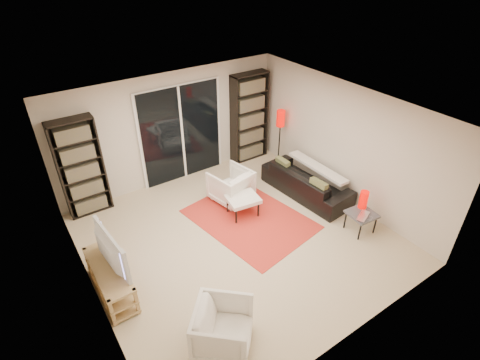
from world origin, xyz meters
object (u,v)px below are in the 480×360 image
sofa (307,182)px  ottoman (243,200)px  bookshelf_right (249,118)px  armchair_front (223,328)px  armchair_back (231,185)px  floor_lamp (280,124)px  bookshelf_left (81,168)px  side_table (362,215)px  tv_stand (110,279)px

sofa → ottoman: 1.52m
bookshelf_right → armchair_front: bearing=-129.2°
bookshelf_right → armchair_back: 1.97m
armchair_back → floor_lamp: floor_lamp is taller
bookshelf_left → side_table: 5.24m
side_table → ottoman: bearing=133.0°
bookshelf_left → floor_lamp: bearing=-9.1°
ottoman → bookshelf_right: bearing=51.7°
side_table → floor_lamp: size_ratio=0.37×
armchair_back → floor_lamp: bearing=-173.0°
bookshelf_left → side_table: size_ratio=3.85×
bookshelf_left → floor_lamp: bookshelf_left is taller
bookshelf_right → sofa: size_ratio=1.06×
sofa → armchair_back: 1.59m
bookshelf_left → bookshelf_right: bookshelf_right is taller
ottoman → side_table: bearing=-47.0°
tv_stand → ottoman: size_ratio=1.96×
bookshelf_left → floor_lamp: 4.28m
sofa → armchair_back: size_ratio=2.65×
bookshelf_left → armchair_front: (0.61, -3.98, -0.64)m
armchair_back → armchair_front: size_ratio=1.01×
side_table → armchair_back: bearing=123.2°
bookshelf_left → armchair_front: bookshelf_left is taller
floor_lamp → sofa: bearing=-103.1°
armchair_front → floor_lamp: floor_lamp is taller
sofa → side_table: sofa is taller
armchair_front → ottoman: (1.81, 2.17, 0.01)m
bookshelf_right → sofa: 2.11m
bookshelf_left → sofa: bookshelf_left is taller
bookshelf_right → side_table: 3.49m
bookshelf_left → tv_stand: bookshelf_left is taller
ottoman → floor_lamp: bearing=32.1°
tv_stand → sofa: 4.25m
bookshelf_left → armchair_back: 2.87m
sofa → floor_lamp: size_ratio=1.45×
armchair_back → tv_stand: bearing=8.1°
tv_stand → armchair_front: 1.95m
bookshelf_right → armchair_front: size_ratio=2.84×
tv_stand → ottoman: tv_stand is taller
tv_stand → floor_lamp: bearing=19.3°
tv_stand → armchair_back: armchair_back is taller
tv_stand → armchair_front: (0.93, -1.72, 0.07)m
tv_stand → bookshelf_right: bearing=28.5°
tv_stand → armchair_front: armchair_front is taller
tv_stand → ottoman: bearing=9.4°
bookshelf_left → sofa: size_ratio=0.98×
armchair_front → ottoman: 2.83m
bookshelf_right → armchair_back: bookshelf_right is taller
bookshelf_right → ottoman: size_ratio=3.19×
tv_stand → sofa: sofa is taller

